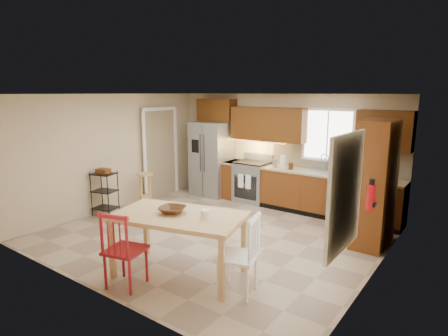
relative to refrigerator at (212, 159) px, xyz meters
name	(u,v)px	position (x,y,z in m)	size (l,w,h in m)	color
floor	(215,234)	(1.70, -2.12, -0.91)	(5.50, 5.50, 0.00)	tan
ceiling	(214,94)	(1.70, -2.12, 1.59)	(5.50, 5.00, 0.02)	silver
wall_back	(281,149)	(1.70, 0.38, 0.34)	(5.50, 0.02, 2.50)	#CCB793
wall_front	(90,199)	(1.70, -4.62, 0.34)	(5.50, 0.02, 2.50)	#CCB793
wall_left	(114,152)	(-1.05, -2.12, 0.34)	(0.02, 5.00, 2.50)	#CCB793
wall_right	(378,190)	(4.45, -2.12, 0.34)	(0.02, 5.00, 2.50)	#CCB793
refrigerator	(212,159)	(0.00, 0.00, 0.00)	(0.92, 0.75, 1.82)	gray
range_stove	(252,182)	(1.15, 0.06, -0.45)	(0.76, 0.63, 0.92)	gray
base_cabinet_narrow	(233,179)	(0.60, 0.08, -0.46)	(0.30, 0.60, 0.90)	#623112
base_cabinet_run	(329,195)	(2.99, 0.08, -0.46)	(2.92, 0.60, 0.90)	#623112
dishwasher	(351,203)	(3.55, -0.22, -0.46)	(0.60, 0.02, 0.78)	black
backsplash	(336,158)	(2.99, 0.36, 0.27)	(2.92, 0.03, 0.55)	beige
upper_over_fridge	(217,110)	(0.00, 0.20, 1.19)	(1.00, 0.35, 0.55)	#532A0D
upper_left_block	(268,124)	(1.45, 0.20, 0.92)	(1.80, 0.35, 0.75)	#532A0D
upper_right_block	(385,131)	(3.95, 0.20, 0.92)	(1.00, 0.35, 0.75)	#532A0D
window_back	(328,135)	(2.80, 0.35, 0.74)	(1.12, 0.04, 1.12)	white
sink	(321,174)	(2.80, 0.08, -0.05)	(0.62, 0.46, 0.16)	gray
undercab_glow	(256,141)	(1.15, 0.17, 0.52)	(1.60, 0.30, 0.01)	#FFBF66
soap_bottle	(338,171)	(3.18, -0.02, 0.09)	(0.09, 0.09, 0.19)	#B20C12
paper_towel	(283,162)	(1.95, 0.03, 0.13)	(0.12, 0.12, 0.28)	white
canister_steel	(275,163)	(1.75, 0.03, 0.08)	(0.11, 0.11, 0.18)	gray
canister_wood	(291,166)	(2.15, 0.00, 0.06)	(0.10, 0.10, 0.14)	#4A2A13
pantry	(376,184)	(4.13, -0.93, 0.14)	(0.50, 0.95, 2.10)	#623112
fire_extinguisher	(371,197)	(4.33, -1.98, 0.19)	(0.12, 0.12, 0.36)	#B20C12
window_right	(345,193)	(4.38, -3.27, 0.54)	(0.04, 1.02, 1.32)	white
doorway	(160,154)	(-0.97, -0.82, 0.14)	(0.04, 0.95, 2.10)	#8C7A59
dining_table	(179,245)	(2.23, -3.63, -0.47)	(1.78, 1.00, 0.87)	tan
chair_red	(125,248)	(1.88, -4.28, -0.39)	(0.49, 0.49, 1.05)	#A41922
chair_white	(238,255)	(3.18, -3.58, -0.39)	(0.49, 0.49, 1.05)	white
table_bowl	(172,213)	(2.12, -3.63, -0.03)	(0.36, 0.36, 0.09)	#4A2A13
table_jar	(206,216)	(2.62, -3.52, 0.00)	(0.15, 0.15, 0.17)	white
bar_stool	(145,189)	(-0.64, -1.64, -0.54)	(0.36, 0.36, 0.74)	tan
utility_cart	(105,193)	(-0.80, -2.61, -0.44)	(0.47, 0.37, 0.94)	black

